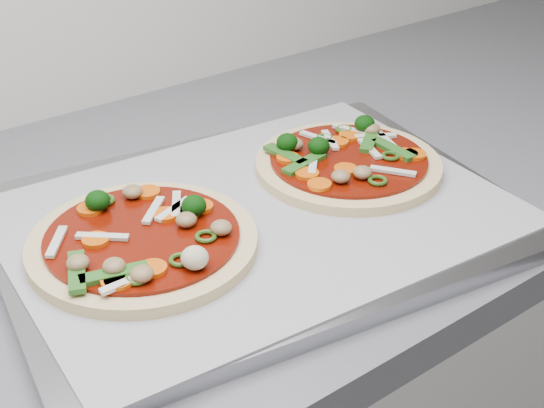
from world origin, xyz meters
TOP-DOWN VIEW (x-y plane):
  - base_cabinet at (0.00, 1.30)m, footprint 3.60×0.60m
  - countertop at (0.00, 1.30)m, footprint 3.60×0.60m
  - baking_tray at (-0.50, 1.22)m, footprint 0.55×0.44m
  - parchment at (-0.50, 1.22)m, footprint 0.51×0.39m
  - pizza_left at (-0.62, 1.23)m, footprint 0.22×0.22m
  - pizza_right at (-0.37, 1.23)m, footprint 0.27×0.27m

SIDE VIEW (x-z plane):
  - base_cabinet at x=0.00m, z-range 0.00..0.86m
  - countertop at x=0.00m, z-range 0.86..0.90m
  - baking_tray at x=-0.50m, z-range 0.90..0.92m
  - parchment at x=-0.50m, z-range 0.92..0.92m
  - pizza_right at x=-0.37m, z-range 0.91..0.94m
  - pizza_left at x=-0.62m, z-range 0.91..0.95m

